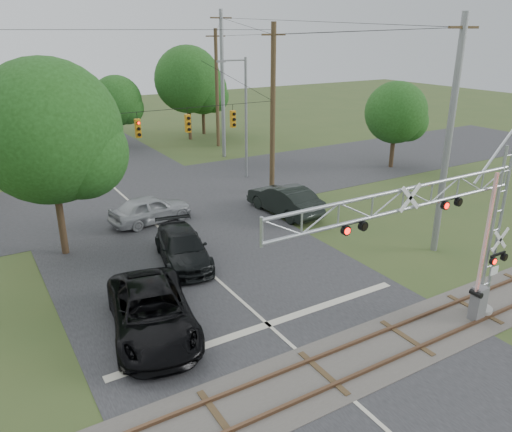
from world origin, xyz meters
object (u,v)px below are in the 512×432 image
streetlight (244,112)px  pickup_black (152,312)px  sedan_silver (150,209)px  traffic_signal_span (153,124)px  car_dark (183,248)px  crossing_gantry (442,230)px

streetlight → pickup_black: bearing=-129.0°
sedan_silver → streetlight: streetlight is taller
traffic_signal_span → streetlight: 9.86m
car_dark → streetlight: bearing=60.8°
car_dark → sedan_silver: size_ratio=1.11×
traffic_signal_span → streetlight: size_ratio=2.12×
crossing_gantry → traffic_signal_span: size_ratio=0.58×
pickup_black → sedan_silver: 12.08m
sedan_silver → car_dark: bearing=166.6°
crossing_gantry → traffic_signal_span: traffic_signal_span is taller
pickup_black → traffic_signal_span: bearing=80.0°
pickup_black → sedan_silver: pickup_black is taller
traffic_signal_span → streetlight: (8.80, 4.40, -0.61)m
pickup_black → sedan_silver: bearing=82.1°
sedan_silver → streetlight: (9.79, 5.67, 4.26)m
streetlight → car_dark: bearing=-131.1°
traffic_signal_span → sedan_silver: 5.13m
pickup_black → crossing_gantry: bearing=-21.2°
crossing_gantry → pickup_black: crossing_gantry is taller
traffic_signal_span → sedan_silver: (-0.98, -1.28, -4.87)m
pickup_black → streetlight: (13.82, 17.06, 4.20)m
pickup_black → sedan_silver: (4.03, 11.39, -0.06)m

